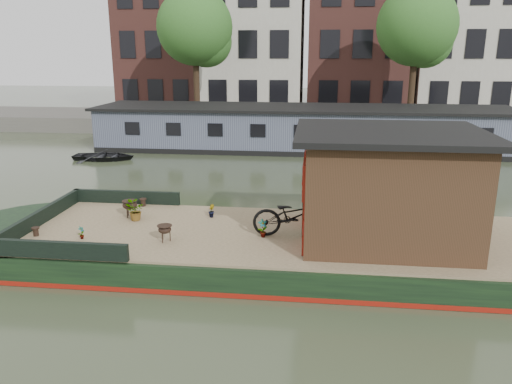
# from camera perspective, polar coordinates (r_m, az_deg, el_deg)

# --- Properties ---
(ground) EXTENTS (120.00, 120.00, 0.00)m
(ground) POSITION_cam_1_polar(r_m,az_deg,el_deg) (11.71, 3.31, -7.79)
(ground) COLOR #343C26
(ground) RESTS_ON ground
(houseboat_hull) EXTENTS (14.01, 4.02, 0.60)m
(houseboat_hull) POSITION_cam_1_polar(r_m,az_deg,el_deg) (11.75, -3.21, -6.26)
(houseboat_hull) COLOR black
(houseboat_hull) RESTS_ON ground
(houseboat_deck) EXTENTS (11.80, 3.80, 0.05)m
(houseboat_deck) POSITION_cam_1_polar(r_m,az_deg,el_deg) (11.48, 3.36, -4.92)
(houseboat_deck) COLOR #9A855F
(houseboat_deck) RESTS_ON houseboat_hull
(bow_bulwark) EXTENTS (3.00, 4.00, 0.35)m
(bow_bulwark) POSITION_cam_1_polar(r_m,az_deg,el_deg) (12.72, -20.08, -2.85)
(bow_bulwark) COLOR black
(bow_bulwark) RESTS_ON houseboat_deck
(cabin) EXTENTS (4.00, 3.50, 2.42)m
(cabin) POSITION_cam_1_polar(r_m,az_deg,el_deg) (11.20, 14.70, 0.78)
(cabin) COLOR #312113
(cabin) RESTS_ON houseboat_deck
(bicycle) EXTENTS (1.89, 0.74, 0.98)m
(bicycle) POSITION_cam_1_polar(r_m,az_deg,el_deg) (11.19, 4.39, -2.70)
(bicycle) COLOR black
(bicycle) RESTS_ON houseboat_deck
(potted_plant_a) EXTENTS (0.26, 0.23, 0.42)m
(potted_plant_a) POSITION_cam_1_polar(r_m,az_deg,el_deg) (11.18, 0.78, -4.18)
(potted_plant_a) COLOR brown
(potted_plant_a) RESTS_ON houseboat_deck
(potted_plant_b) EXTENTS (0.19, 0.21, 0.32)m
(potted_plant_b) POSITION_cam_1_polar(r_m,az_deg,el_deg) (12.61, -5.14, -2.16)
(potted_plant_b) COLOR brown
(potted_plant_b) RESTS_ON houseboat_deck
(potted_plant_c) EXTENTS (0.48, 0.43, 0.50)m
(potted_plant_c) POSITION_cam_1_polar(r_m,az_deg,el_deg) (12.64, -13.74, -2.10)
(potted_plant_c) COLOR #B13D33
(potted_plant_c) RESTS_ON houseboat_deck
(potted_plant_e) EXTENTS (0.14, 0.18, 0.30)m
(potted_plant_e) POSITION_cam_1_polar(r_m,az_deg,el_deg) (11.76, -19.32, -4.41)
(potted_plant_e) COLOR brown
(potted_plant_e) RESTS_ON houseboat_deck
(brazier_front) EXTENTS (0.43, 0.43, 0.37)m
(brazier_front) POSITION_cam_1_polar(r_m,az_deg,el_deg) (11.13, -10.37, -4.67)
(brazier_front) COLOR black
(brazier_front) RESTS_ON houseboat_deck
(brazier_rear) EXTENTS (0.52, 0.52, 0.42)m
(brazier_rear) POSITION_cam_1_polar(r_m,az_deg,el_deg) (12.96, -14.21, -1.86)
(brazier_rear) COLOR black
(brazier_rear) RESTS_ON houseboat_deck
(bollard_port) EXTENTS (0.19, 0.19, 0.21)m
(bollard_port) POSITION_cam_1_polar(r_m,az_deg,el_deg) (13.80, -12.77, -1.16)
(bollard_port) COLOR black
(bollard_port) RESTS_ON houseboat_deck
(bollard_stbd) EXTENTS (0.18, 0.18, 0.20)m
(bollard_stbd) POSITION_cam_1_polar(r_m,az_deg,el_deg) (12.35, -23.86, -4.16)
(bollard_stbd) COLOR black
(bollard_stbd) RESTS_ON houseboat_deck
(dinghy) EXTENTS (2.83, 2.08, 0.57)m
(dinghy) POSITION_cam_1_polar(r_m,az_deg,el_deg) (23.54, -16.99, 4.25)
(dinghy) COLOR black
(dinghy) RESTS_ON ground
(far_houseboat) EXTENTS (20.40, 4.40, 2.11)m
(far_houseboat) POSITION_cam_1_polar(r_m,az_deg,el_deg) (25.01, 5.36, 7.09)
(far_houseboat) COLOR #51596D
(far_houseboat) RESTS_ON ground
(quay) EXTENTS (60.00, 6.00, 0.90)m
(quay) POSITION_cam_1_polar(r_m,az_deg,el_deg) (31.52, 5.67, 7.88)
(quay) COLOR #47443F
(quay) RESTS_ON ground
(townhouse_row) EXTENTS (27.25, 8.00, 16.50)m
(townhouse_row) POSITION_cam_1_polar(r_m,az_deg,el_deg) (38.37, 6.48, 20.37)
(townhouse_row) COLOR brown
(townhouse_row) RESTS_ON ground
(tree_left) EXTENTS (4.40, 4.40, 7.40)m
(tree_left) POSITION_cam_1_polar(r_m,az_deg,el_deg) (30.63, -6.69, 17.84)
(tree_left) COLOR #332316
(tree_left) RESTS_ON quay
(tree_right) EXTENTS (4.40, 4.40, 7.40)m
(tree_right) POSITION_cam_1_polar(r_m,az_deg,el_deg) (30.34, 18.13, 17.23)
(tree_right) COLOR #332316
(tree_right) RESTS_ON quay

